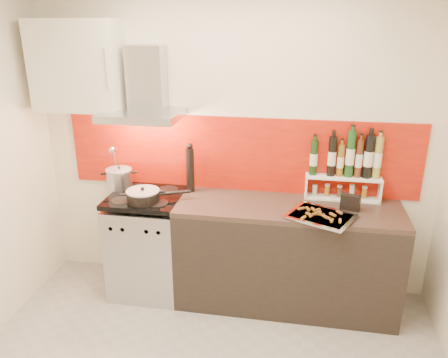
% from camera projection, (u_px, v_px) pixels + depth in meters
% --- Properties ---
extents(back_wall, '(3.40, 0.02, 2.60)m').
position_uv_depth(back_wall, '(233.00, 145.00, 3.71)').
color(back_wall, silver).
rests_on(back_wall, ground).
extents(backsplash, '(3.00, 0.02, 0.64)m').
position_uv_depth(backsplash, '(239.00, 154.00, 3.72)').
color(backsplash, '#9D1108').
rests_on(backsplash, back_wall).
extents(range_stove, '(0.60, 0.60, 0.91)m').
position_uv_depth(range_stove, '(149.00, 244.00, 3.83)').
color(range_stove, '#B7B7BA').
rests_on(range_stove, ground).
extents(counter, '(1.80, 0.60, 0.90)m').
position_uv_depth(counter, '(286.00, 255.00, 3.64)').
color(counter, black).
rests_on(counter, ground).
extents(range_hood, '(0.62, 0.50, 0.61)m').
position_uv_depth(range_hood, '(145.00, 93.00, 3.52)').
color(range_hood, '#B7B7BA').
rests_on(range_hood, back_wall).
extents(upper_cabinet, '(0.70, 0.35, 0.72)m').
position_uv_depth(upper_cabinet, '(78.00, 65.00, 3.52)').
color(upper_cabinet, beige).
rests_on(upper_cabinet, back_wall).
extents(stock_pot, '(0.23, 0.23, 0.20)m').
position_uv_depth(stock_pot, '(119.00, 178.00, 3.82)').
color(stock_pot, '#B7B7BA').
rests_on(stock_pot, range_stove).
extents(saute_pan, '(0.50, 0.30, 0.12)m').
position_uv_depth(saute_pan, '(144.00, 196.00, 3.53)').
color(saute_pan, black).
rests_on(saute_pan, range_stove).
extents(utensil_jar, '(0.09, 0.13, 0.42)m').
position_uv_depth(utensil_jar, '(116.00, 178.00, 3.74)').
color(utensil_jar, silver).
rests_on(utensil_jar, range_stove).
extents(pepper_mill, '(0.07, 0.07, 0.43)m').
position_uv_depth(pepper_mill, '(190.00, 168.00, 3.71)').
color(pepper_mill, black).
rests_on(pepper_mill, counter).
extents(step_shelf, '(0.61, 0.17, 0.57)m').
position_uv_depth(step_shelf, '(348.00, 168.00, 3.53)').
color(step_shelf, white).
rests_on(step_shelf, counter).
extents(caddy_box, '(0.16, 0.10, 0.13)m').
position_uv_depth(caddy_box, '(350.00, 203.00, 3.39)').
color(caddy_box, black).
rests_on(caddy_box, counter).
extents(baking_tray, '(0.57, 0.52, 0.03)m').
position_uv_depth(baking_tray, '(321.00, 216.00, 3.27)').
color(baking_tray, silver).
rests_on(baking_tray, counter).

